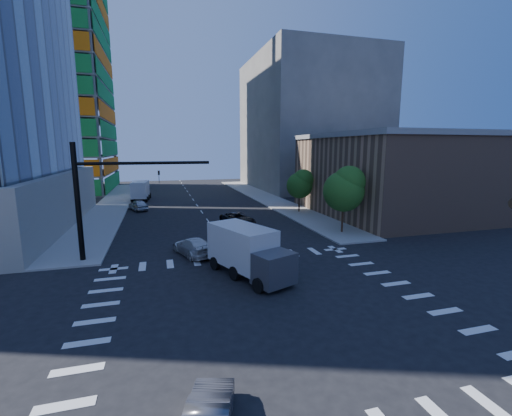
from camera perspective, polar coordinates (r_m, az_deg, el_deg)
name	(u,v)px	position (r m, az deg, el deg)	size (l,w,h in m)	color
ground	(269,308)	(19.65, 2.22, -16.32)	(160.00, 160.00, 0.00)	black
road_markings	(269,308)	(19.65, 2.22, -16.30)	(20.00, 20.00, 0.01)	silver
sidewalk_ne	(266,198)	(60.15, 1.69, 1.68)	(5.00, 60.00, 0.15)	#999691
sidewalk_nw	(113,204)	(57.81, -22.66, 0.57)	(5.00, 60.00, 0.15)	#999691
construction_building	(35,65)	(83.19, -32.91, 19.43)	(25.16, 34.50, 70.60)	slate
commercial_building	(396,174)	(49.44, 22.36, 5.26)	(20.50, 22.50, 10.60)	#8D6951
bg_building_ne	(308,124)	(78.95, 8.69, 13.66)	(24.00, 30.00, 28.00)	#635E59
signal_mast_nw	(98,191)	(28.76, -24.78, 2.63)	(10.20, 0.40, 9.00)	black
tree_south	(345,188)	(35.84, 14.66, 3.19)	(4.16, 4.16, 6.82)	#382316
tree_north	(301,184)	(46.70, 7.46, 4.06)	(3.54, 3.52, 5.78)	#382316
car_nb_far	(238,219)	(39.16, -3.05, -1.85)	(2.36, 5.11, 1.42)	black
car_sb_near	(193,246)	(28.77, -10.44, -6.33)	(2.01, 4.96, 1.44)	#BEBEBE
car_sb_mid	(138,205)	(51.29, -19.04, 0.46)	(1.77, 4.40, 1.50)	#B6B9BE
box_truck_near	(251,256)	(23.39, -0.87, -8.01)	(4.90, 6.96, 3.36)	black
box_truck_far	(141,192)	(61.52, -18.60, 2.62)	(3.14, 6.37, 3.24)	black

